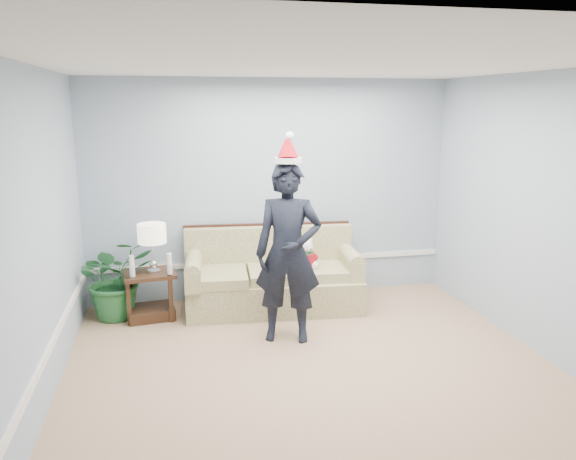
{
  "coord_description": "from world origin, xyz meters",
  "views": [
    {
      "loc": [
        -1.21,
        -4.24,
        2.4
      ],
      "look_at": [
        0.02,
        1.55,
        1.06
      ],
      "focal_mm": 35.0,
      "sensor_mm": 36.0,
      "label": 1
    }
  ],
  "objects_px": {
    "side_table": "(151,300)",
    "man": "(288,253)",
    "houseplant": "(116,278)",
    "table_lamp": "(152,235)",
    "sofa": "(273,279)",
    "teddy_bear": "(306,257)"
  },
  "relations": [
    {
      "from": "sofa",
      "to": "man",
      "type": "distance_m",
      "value": 1.13
    },
    {
      "from": "side_table",
      "to": "houseplant",
      "type": "relative_size",
      "value": 0.66
    },
    {
      "from": "sofa",
      "to": "table_lamp",
      "type": "distance_m",
      "value": 1.52
    },
    {
      "from": "sofa",
      "to": "man",
      "type": "height_order",
      "value": "man"
    },
    {
      "from": "sofa",
      "to": "table_lamp",
      "type": "relative_size",
      "value": 3.78
    },
    {
      "from": "teddy_bear",
      "to": "table_lamp",
      "type": "bearing_deg",
      "value": 160.17
    },
    {
      "from": "side_table",
      "to": "houseplant",
      "type": "bearing_deg",
      "value": 163.45
    },
    {
      "from": "man",
      "to": "teddy_bear",
      "type": "xyz_separation_m",
      "value": [
        0.4,
        0.83,
        -0.29
      ]
    },
    {
      "from": "houseplant",
      "to": "teddy_bear",
      "type": "relative_size",
      "value": 2.63
    },
    {
      "from": "side_table",
      "to": "teddy_bear",
      "type": "bearing_deg",
      "value": -1.96
    },
    {
      "from": "side_table",
      "to": "sofa",
      "type": "bearing_deg",
      "value": 2.94
    },
    {
      "from": "side_table",
      "to": "table_lamp",
      "type": "relative_size",
      "value": 1.11
    },
    {
      "from": "side_table",
      "to": "man",
      "type": "xyz_separation_m",
      "value": [
        1.41,
        -0.89,
        0.71
      ]
    },
    {
      "from": "table_lamp",
      "to": "sofa",
      "type": "bearing_deg",
      "value": 3.97
    },
    {
      "from": "houseplant",
      "to": "man",
      "type": "bearing_deg",
      "value": -29.24
    },
    {
      "from": "man",
      "to": "teddy_bear",
      "type": "relative_size",
      "value": 5.18
    },
    {
      "from": "side_table",
      "to": "teddy_bear",
      "type": "distance_m",
      "value": 1.86
    },
    {
      "from": "sofa",
      "to": "table_lamp",
      "type": "bearing_deg",
      "value": -171.72
    },
    {
      "from": "sofa",
      "to": "houseplant",
      "type": "distance_m",
      "value": 1.81
    },
    {
      "from": "table_lamp",
      "to": "houseplant",
      "type": "bearing_deg",
      "value": 162.74
    },
    {
      "from": "table_lamp",
      "to": "side_table",
      "type": "bearing_deg",
      "value": 157.97
    },
    {
      "from": "table_lamp",
      "to": "teddy_bear",
      "type": "relative_size",
      "value": 1.57
    }
  ]
}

